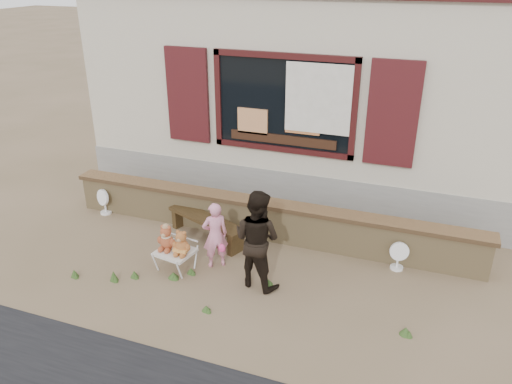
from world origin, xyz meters
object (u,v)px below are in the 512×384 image
at_px(teddy_bear_right, 182,242).
at_px(adult, 257,239).
at_px(folding_chair, 175,253).
at_px(bench, 206,223).
at_px(child, 215,235).
at_px(teddy_bear_left, 167,237).

height_order(teddy_bear_right, adult, adult).
bearing_deg(folding_chair, adult, 13.16).
bearing_deg(folding_chair, teddy_bear_right, 0.00).
xyz_separation_m(bench, child, (0.48, -0.69, 0.24)).
bearing_deg(child, teddy_bear_left, -12.81).
distance_m(teddy_bear_left, child, 0.72).
xyz_separation_m(folding_chair, teddy_bear_right, (0.14, -0.02, 0.23)).
relative_size(bench, child, 1.47).
bearing_deg(bench, folding_chair, -70.50).
height_order(folding_chair, teddy_bear_right, teddy_bear_right).
relative_size(teddy_bear_right, adult, 0.27).
xyz_separation_m(bench, adult, (1.23, -0.92, 0.44)).
xyz_separation_m(folding_chair, teddy_bear_left, (-0.14, 0.02, 0.23)).
bearing_deg(teddy_bear_left, adult, 11.86).
bearing_deg(bench, child, -33.38).
xyz_separation_m(folding_chair, child, (0.52, 0.31, 0.24)).
height_order(folding_chair, teddy_bear_left, teddy_bear_left).
relative_size(folding_chair, teddy_bear_left, 1.48).
relative_size(teddy_bear_left, teddy_bear_right, 1.03).
bearing_deg(teddy_bear_right, bench, 104.87).
bearing_deg(adult, teddy_bear_right, 19.20).
distance_m(bench, folding_chair, 1.00).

